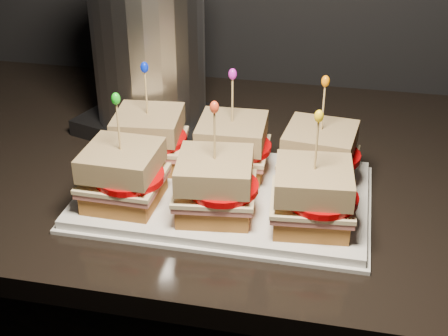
# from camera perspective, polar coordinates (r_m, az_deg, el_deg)

# --- Properties ---
(granite_slab) EXTENTS (2.27, 0.73, 0.03)m
(granite_slab) POSITION_cam_1_polar(r_m,az_deg,el_deg) (1.04, 8.85, -0.71)
(granite_slab) COLOR black
(granite_slab) RESTS_ON cabinet
(platter) EXTENTS (0.42, 0.26, 0.02)m
(platter) POSITION_cam_1_polar(r_m,az_deg,el_deg) (0.93, -0.00, -2.47)
(platter) COLOR white
(platter) RESTS_ON granite_slab
(platter_rim) EXTENTS (0.43, 0.27, 0.01)m
(platter_rim) POSITION_cam_1_polar(r_m,az_deg,el_deg) (0.93, -0.00, -2.79)
(platter_rim) COLOR white
(platter_rim) RESTS_ON granite_slab
(sandwich_0_bread_bot) EXTENTS (0.11, 0.11, 0.03)m
(sandwich_0_bread_bot) POSITION_cam_1_polar(r_m,az_deg,el_deg) (1.00, -6.76, 1.26)
(sandwich_0_bread_bot) COLOR brown
(sandwich_0_bread_bot) RESTS_ON platter
(sandwich_0_ham) EXTENTS (0.12, 0.11, 0.01)m
(sandwich_0_ham) POSITION_cam_1_polar(r_m,az_deg,el_deg) (0.99, -6.82, 2.16)
(sandwich_0_ham) COLOR #CA615A
(sandwich_0_ham) RESTS_ON sandwich_0_bread_bot
(sandwich_0_cheese) EXTENTS (0.12, 0.12, 0.01)m
(sandwich_0_cheese) POSITION_cam_1_polar(r_m,az_deg,el_deg) (0.99, -6.85, 2.52)
(sandwich_0_cheese) COLOR beige
(sandwich_0_cheese) RESTS_ON sandwich_0_ham
(sandwich_0_tomato) EXTENTS (0.10, 0.10, 0.01)m
(sandwich_0_tomato) POSITION_cam_1_polar(r_m,az_deg,el_deg) (0.97, -6.31, 2.69)
(sandwich_0_tomato) COLOR #B20305
(sandwich_0_tomato) RESTS_ON sandwich_0_cheese
(sandwich_0_bread_top) EXTENTS (0.11, 0.11, 0.03)m
(sandwich_0_bread_top) POSITION_cam_1_polar(r_m,az_deg,el_deg) (0.97, -6.95, 4.04)
(sandwich_0_bread_top) COLOR #512A0A
(sandwich_0_bread_top) RESTS_ON sandwich_0_tomato
(sandwich_0_pick) EXTENTS (0.00, 0.00, 0.09)m
(sandwich_0_pick) POSITION_cam_1_polar(r_m,az_deg,el_deg) (0.95, -7.12, 6.58)
(sandwich_0_pick) COLOR tan
(sandwich_0_pick) RESTS_ON sandwich_0_bread_top
(sandwich_0_frill) EXTENTS (0.01, 0.01, 0.02)m
(sandwich_0_frill) POSITION_cam_1_polar(r_m,az_deg,el_deg) (0.94, -7.29, 9.12)
(sandwich_0_frill) COLOR #0520DA
(sandwich_0_frill) RESTS_ON sandwich_0_pick
(sandwich_1_bread_bot) EXTENTS (0.10, 0.10, 0.03)m
(sandwich_1_bread_bot) POSITION_cam_1_polar(r_m,az_deg,el_deg) (0.97, 0.73, 0.50)
(sandwich_1_bread_bot) COLOR brown
(sandwich_1_bread_bot) RESTS_ON platter
(sandwich_1_ham) EXTENTS (0.11, 0.11, 0.01)m
(sandwich_1_ham) POSITION_cam_1_polar(r_m,az_deg,el_deg) (0.96, 0.74, 1.42)
(sandwich_1_ham) COLOR #CA615A
(sandwich_1_ham) RESTS_ON sandwich_1_bread_bot
(sandwich_1_cheese) EXTENTS (0.11, 0.11, 0.01)m
(sandwich_1_cheese) POSITION_cam_1_polar(r_m,az_deg,el_deg) (0.95, 0.74, 1.79)
(sandwich_1_cheese) COLOR beige
(sandwich_1_cheese) RESTS_ON sandwich_1_ham
(sandwich_1_tomato) EXTENTS (0.10, 0.10, 0.01)m
(sandwich_1_tomato) POSITION_cam_1_polar(r_m,az_deg,el_deg) (0.94, 1.39, 1.96)
(sandwich_1_tomato) COLOR #B20305
(sandwich_1_tomato) RESTS_ON sandwich_1_cheese
(sandwich_1_bread_top) EXTENTS (0.10, 0.10, 0.03)m
(sandwich_1_bread_top) POSITION_cam_1_polar(r_m,az_deg,el_deg) (0.94, 0.75, 3.35)
(sandwich_1_bread_top) COLOR #512A0A
(sandwich_1_bread_top) RESTS_ON sandwich_1_tomato
(sandwich_1_pick) EXTENTS (0.00, 0.00, 0.09)m
(sandwich_1_pick) POSITION_cam_1_polar(r_m,az_deg,el_deg) (0.92, 0.77, 5.97)
(sandwich_1_pick) COLOR tan
(sandwich_1_pick) RESTS_ON sandwich_1_bread_top
(sandwich_1_frill) EXTENTS (0.01, 0.01, 0.02)m
(sandwich_1_frill) POSITION_cam_1_polar(r_m,az_deg,el_deg) (0.90, 0.79, 8.59)
(sandwich_1_frill) COLOR #C11BBE
(sandwich_1_frill) RESTS_ON sandwich_1_pick
(sandwich_2_bread_bot) EXTENTS (0.11, 0.11, 0.03)m
(sandwich_2_bread_bot) POSITION_cam_1_polar(r_m,az_deg,el_deg) (0.95, 8.57, -0.31)
(sandwich_2_bread_bot) COLOR brown
(sandwich_2_bread_bot) RESTS_ON platter
(sandwich_2_ham) EXTENTS (0.12, 0.11, 0.01)m
(sandwich_2_ham) POSITION_cam_1_polar(r_m,az_deg,el_deg) (0.94, 8.65, 0.62)
(sandwich_2_ham) COLOR #CA615A
(sandwich_2_ham) RESTS_ON sandwich_2_bread_bot
(sandwich_2_cheese) EXTENTS (0.12, 0.12, 0.01)m
(sandwich_2_cheese) POSITION_cam_1_polar(r_m,az_deg,el_deg) (0.94, 8.68, 0.99)
(sandwich_2_cheese) COLOR beige
(sandwich_2_cheese) RESTS_ON sandwich_2_ham
(sandwich_2_tomato) EXTENTS (0.10, 0.10, 0.01)m
(sandwich_2_tomato) POSITION_cam_1_polar(r_m,az_deg,el_deg) (0.93, 9.42, 1.15)
(sandwich_2_tomato) COLOR #B20305
(sandwich_2_tomato) RESTS_ON sandwich_2_cheese
(sandwich_2_bread_top) EXTENTS (0.11, 0.11, 0.03)m
(sandwich_2_bread_top) POSITION_cam_1_polar(r_m,az_deg,el_deg) (0.93, 8.81, 2.56)
(sandwich_2_bread_top) COLOR #512A0A
(sandwich_2_bread_top) RESTS_ON sandwich_2_tomato
(sandwich_2_pick) EXTENTS (0.00, 0.00, 0.09)m
(sandwich_2_pick) POSITION_cam_1_polar(r_m,az_deg,el_deg) (0.91, 9.04, 5.21)
(sandwich_2_pick) COLOR tan
(sandwich_2_pick) RESTS_ON sandwich_2_bread_top
(sandwich_2_frill) EXTENTS (0.01, 0.01, 0.02)m
(sandwich_2_frill) POSITION_cam_1_polar(r_m,az_deg,el_deg) (0.89, 9.26, 7.85)
(sandwich_2_frill) COLOR orange
(sandwich_2_frill) RESTS_ON sandwich_2_pick
(sandwich_3_bread_bot) EXTENTS (0.10, 0.10, 0.03)m
(sandwich_3_bread_bot) POSITION_cam_1_polar(r_m,az_deg,el_deg) (0.90, -9.08, -2.27)
(sandwich_3_bread_bot) COLOR brown
(sandwich_3_bread_bot) RESTS_ON platter
(sandwich_3_ham) EXTENTS (0.11, 0.11, 0.01)m
(sandwich_3_ham) POSITION_cam_1_polar(r_m,az_deg,el_deg) (0.89, -9.17, -1.31)
(sandwich_3_ham) COLOR #CA615A
(sandwich_3_ham) RESTS_ON sandwich_3_bread_bot
(sandwich_3_cheese) EXTENTS (0.11, 0.11, 0.01)m
(sandwich_3_cheese) POSITION_cam_1_polar(r_m,az_deg,el_deg) (0.89, -9.21, -0.92)
(sandwich_3_cheese) COLOR beige
(sandwich_3_cheese) RESTS_ON sandwich_3_ham
(sandwich_3_tomato) EXTENTS (0.10, 0.10, 0.01)m
(sandwich_3_tomato) POSITION_cam_1_polar(r_m,az_deg,el_deg) (0.88, -8.64, -0.78)
(sandwich_3_tomato) COLOR #B20305
(sandwich_3_tomato) RESTS_ON sandwich_3_cheese
(sandwich_3_bread_top) EXTENTS (0.10, 0.10, 0.03)m
(sandwich_3_bread_top) POSITION_cam_1_polar(r_m,az_deg,el_deg) (0.87, -9.36, 0.72)
(sandwich_3_bread_top) COLOR #512A0A
(sandwich_3_bread_top) RESTS_ON sandwich_3_tomato
(sandwich_3_pick) EXTENTS (0.00, 0.00, 0.09)m
(sandwich_3_pick) POSITION_cam_1_polar(r_m,az_deg,el_deg) (0.85, -9.61, 3.49)
(sandwich_3_pick) COLOR tan
(sandwich_3_pick) RESTS_ON sandwich_3_bread_top
(sandwich_3_frill) EXTENTS (0.01, 0.01, 0.02)m
(sandwich_3_frill) POSITION_cam_1_polar(r_m,az_deg,el_deg) (0.83, -9.86, 6.27)
(sandwich_3_frill) COLOR #15B919
(sandwich_3_frill) RESTS_ON sandwich_3_pick
(sandwich_4_bread_bot) EXTENTS (0.11, 0.11, 0.03)m
(sandwich_4_bread_bot) POSITION_cam_1_polar(r_m,az_deg,el_deg) (0.87, -0.82, -3.25)
(sandwich_4_bread_bot) COLOR brown
(sandwich_4_bread_bot) RESTS_ON platter
(sandwich_4_ham) EXTENTS (0.12, 0.12, 0.01)m
(sandwich_4_ham) POSITION_cam_1_polar(r_m,az_deg,el_deg) (0.86, -0.82, -2.26)
(sandwich_4_ham) COLOR #CA615A
(sandwich_4_ham) RESTS_ON sandwich_4_bread_bot
(sandwich_4_cheese) EXTENTS (0.12, 0.12, 0.01)m
(sandwich_4_cheese) POSITION_cam_1_polar(r_m,az_deg,el_deg) (0.85, -0.83, -1.86)
(sandwich_4_cheese) COLOR beige
(sandwich_4_cheese) RESTS_ON sandwich_4_ham
(sandwich_4_tomato) EXTENTS (0.10, 0.10, 0.01)m
(sandwich_4_tomato) POSITION_cam_1_polar(r_m,az_deg,el_deg) (0.84, -0.12, -1.72)
(sandwich_4_tomato) COLOR #B20305
(sandwich_4_tomato) RESTS_ON sandwich_4_cheese
(sandwich_4_bread_top) EXTENTS (0.11, 0.11, 0.03)m
(sandwich_4_bread_top) POSITION_cam_1_polar(r_m,az_deg,el_deg) (0.84, -0.84, -0.17)
(sandwich_4_bread_top) COLOR #512A0A
(sandwich_4_bread_top) RESTS_ON sandwich_4_tomato
(sandwich_4_pick) EXTENTS (0.00, 0.00, 0.09)m
(sandwich_4_pick) POSITION_cam_1_polar(r_m,az_deg,el_deg) (0.82, -0.87, 2.69)
(sandwich_4_pick) COLOR tan
(sandwich_4_pick) RESTS_ON sandwich_4_bread_top
(sandwich_4_frill) EXTENTS (0.01, 0.01, 0.02)m
(sandwich_4_frill) POSITION_cam_1_polar(r_m,az_deg,el_deg) (0.80, -0.89, 5.58)
(sandwich_4_frill) COLOR red
(sandwich_4_frill) RESTS_ON sandwich_4_pick
(sandwich_5_bread_bot) EXTENTS (0.11, 0.11, 0.03)m
(sandwich_5_bread_bot) POSITION_cam_1_polar(r_m,az_deg,el_deg) (0.85, 7.95, -4.22)
(sandwich_5_bread_bot) COLOR brown
(sandwich_5_bread_bot) RESTS_ON platter
(sandwich_5_ham) EXTENTS (0.12, 0.11, 0.01)m
(sandwich_5_ham) POSITION_cam_1_polar(r_m,az_deg,el_deg) (0.84, 8.03, -3.22)
(sandwich_5_ham) COLOR #CA615A
(sandwich_5_ham) RESTS_ON sandwich_5_bread_bot
(sandwich_5_cheese) EXTENTS (0.12, 0.12, 0.01)m
(sandwich_5_cheese) POSITION_cam_1_polar(r_m,az_deg,el_deg) (0.84, 8.06, -2.82)
(sandwich_5_cheese) COLOR beige
(sandwich_5_cheese) RESTS_ON sandwich_5_ham
(sandwich_5_tomato) EXTENTS (0.10, 0.10, 0.01)m
(sandwich_5_tomato) POSITION_cam_1_polar(r_m,az_deg,el_deg) (0.83, 8.89, -2.69)
(sandwich_5_tomato) COLOR #B20305
(sandwich_5_tomato) RESTS_ON sandwich_5_cheese
(sandwich_5_bread_top) EXTENTS (0.11, 0.11, 0.03)m
(sandwich_5_bread_top) POSITION_cam_1_polar(r_m,az_deg,el_deg) (0.82, 8.20, -1.12)
(sandwich_5_bread_top) COLOR #512A0A
(sandwich_5_bread_top) RESTS_ON sandwich_5_tomato
(sandwich_5_pick) EXTENTS (0.00, 0.00, 0.09)m
(sandwich_5_pick) POSITION_cam_1_polar(r_m,az_deg,el_deg) (0.80, 8.44, 1.78)
(sandwich_5_pick) COLOR tan
(sandwich_5_pick) RESTS_ON sandwich_5_bread_top
(sandwich_5_frill) EXTENTS (0.01, 0.01, 0.02)m
(sandwich_5_frill) POSITION_cam_1_polar(r_m,az_deg,el_deg) (0.78, 8.68, 4.70)
(sandwich_5_frill) COLOR yellow
(sandwich_5_frill) RESTS_ON sandwich_5_pick
(appliance_base) EXTENTS (0.28, 0.25, 0.03)m
(appliance_base) POSITION_cam_1_polar(r_m,az_deg,el_deg) (1.15, -6.47, 4.22)
(appliance_base) COLOR #262628
(appliance_base) RESTS_ON granite_slab
(appliance_body) EXTENTS (0.19, 0.19, 0.25)m
(appliance_body) POSITION_cam_1_polar(r_m,az_deg,el_deg) (1.09, -6.88, 10.83)
(appliance_body) COLOR silver
(appliance_body) RESTS_ON appliance_base
(appliance) EXTENTS (0.23, 0.19, 0.30)m
(appliance) POSITION_cam_1_polar(r_m,az_deg,el_deg) (1.09, -6.87, 10.59)
(appliance) COLOR silver
(appliance) RESTS_ON granite_slab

